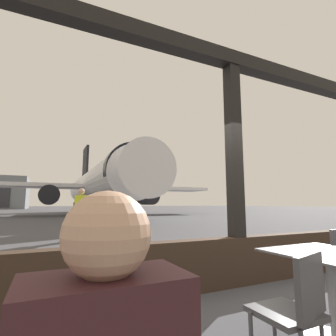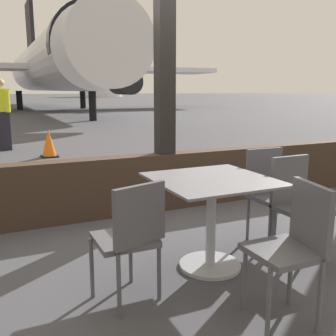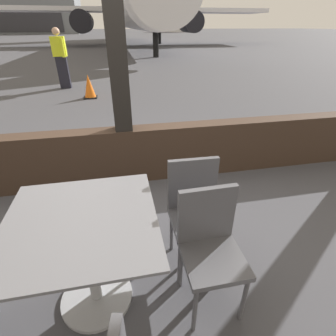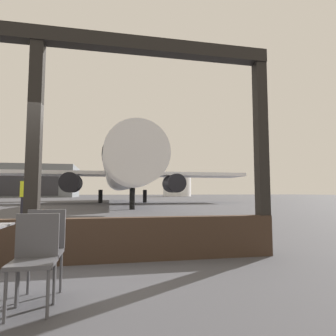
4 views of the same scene
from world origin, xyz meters
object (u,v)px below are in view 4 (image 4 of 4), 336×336
at_px(traffic_cone, 43,220).
at_px(distant_hangar, 34,182).
at_px(airplane, 124,171).
at_px(fuel_storage_tank, 177,187).
at_px(cafe_chair_window_left, 44,244).
at_px(ground_crew_worker, 27,198).
at_px(cafe_chair_aisle_left, 35,252).

distance_m(traffic_cone, distant_hangar, 69.39).
height_order(airplane, fuel_storage_tank, airplane).
height_order(cafe_chair_window_left, ground_crew_worker, ground_crew_worker).
height_order(airplane, distant_hangar, airplane).
bearing_deg(cafe_chair_window_left, airplane, 85.45).
xyz_separation_m(ground_crew_worker, fuel_storage_tank, (22.50, 72.68, 1.95)).
bearing_deg(traffic_cone, ground_crew_worker, 120.18).
bearing_deg(cafe_chair_window_left, fuel_storage_tank, 75.72).
bearing_deg(cafe_chair_window_left, cafe_chair_aisle_left, -90.62).
relative_size(ground_crew_worker, fuel_storage_tank, 0.21).
distance_m(cafe_chair_aisle_left, distant_hangar, 75.82).
xyz_separation_m(traffic_cone, fuel_storage_tank, (21.64, 74.16, 2.56)).
bearing_deg(airplane, distant_hangar, 113.23).
relative_size(cafe_chair_aisle_left, distant_hangar, 0.04).
bearing_deg(traffic_cone, airplane, 80.88).
distance_m(distant_hangar, fuel_storage_tank, 38.58).
xyz_separation_m(airplane, distant_hangar, (-19.74, 46.00, 0.47)).
distance_m(ground_crew_worker, fuel_storage_tank, 76.11).
relative_size(traffic_cone, distant_hangar, 0.03).
distance_m(airplane, ground_crew_worker, 20.48).
bearing_deg(ground_crew_worker, cafe_chair_window_left, -74.13).
distance_m(airplane, distant_hangar, 50.06).
bearing_deg(cafe_chair_aisle_left, airplane, 85.50).
distance_m(cafe_chair_window_left, fuel_storage_tank, 82.70).
xyz_separation_m(distant_hangar, fuel_storage_tank, (37.96, 6.80, -0.97)).
height_order(traffic_cone, distant_hangar, distant_hangar).
bearing_deg(distant_hangar, fuel_storage_tank, 10.16).
xyz_separation_m(cafe_chair_aisle_left, traffic_cone, (-1.25, 6.32, -0.24)).
xyz_separation_m(cafe_chair_aisle_left, distant_hangar, (-17.56, 73.68, 3.29)).
bearing_deg(traffic_cone, distant_hangar, 103.62).
bearing_deg(cafe_chair_aisle_left, fuel_storage_tank, 75.78).
relative_size(cafe_chair_aisle_left, ground_crew_worker, 0.51).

